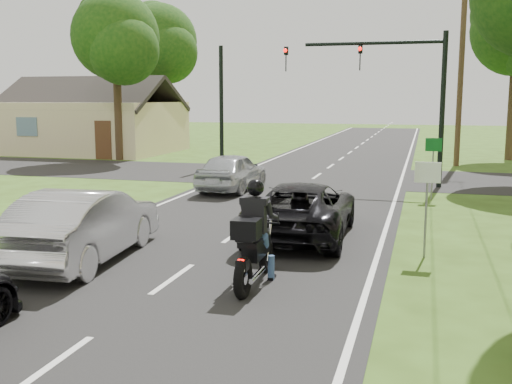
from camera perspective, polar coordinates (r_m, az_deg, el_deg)
ground at (r=11.88m, az=-7.92°, el=-8.23°), size 140.00×140.00×0.00m
road at (r=21.18m, az=2.99°, el=-0.51°), size 8.00×100.00×0.01m
cross_road at (r=27.00m, az=5.82°, el=1.52°), size 60.00×7.00×0.01m
motorcycle_rider at (r=11.19m, az=-0.17°, el=-4.96°), size 0.67×2.37×2.04m
dark_suv at (r=15.10m, az=4.47°, el=-1.67°), size 2.49×5.10×1.40m
silver_sedan at (r=13.38m, az=-16.06°, el=-3.01°), size 2.09×4.90×1.57m
silver_suv at (r=22.67m, az=-2.28°, el=1.98°), size 1.86×4.29×1.44m
traffic_signal at (r=24.41m, az=13.00°, el=10.27°), size 6.38×0.44×6.00m
signal_pole_far at (r=30.02m, az=-3.32°, el=8.03°), size 0.20×0.20×6.00m
utility_pole_far at (r=32.45m, az=18.96°, el=11.32°), size 1.60×0.28×10.00m
sign_white at (r=13.48m, az=15.99°, el=0.54°), size 0.55×0.07×2.12m
sign_green at (r=21.44m, az=16.53°, el=3.54°), size 0.55×0.07×2.12m
tree_left_near at (r=34.43m, az=-12.99°, el=13.83°), size 5.12×4.96×9.22m
tree_left_far at (r=44.26m, az=-8.95°, el=13.61°), size 5.76×5.58×10.14m
house at (r=40.12m, az=-15.23°, el=6.22°), size 10.20×8.00×4.84m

